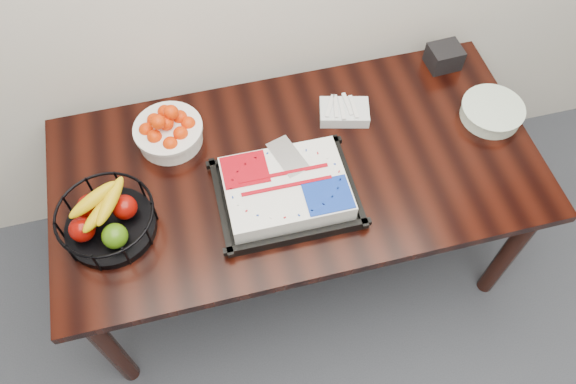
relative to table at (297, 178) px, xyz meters
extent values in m
cube|color=black|center=(0.00, 0.00, 0.07)|extent=(1.80, 0.90, 0.04)
cylinder|color=black|center=(-0.82, -0.37, -0.31)|extent=(0.07, 0.07, 0.71)
cylinder|color=black|center=(-0.82, 0.37, -0.31)|extent=(0.07, 0.07, 0.71)
cylinder|color=black|center=(0.82, -0.37, -0.31)|extent=(0.07, 0.07, 0.71)
cylinder|color=black|center=(0.82, 0.37, -0.31)|extent=(0.07, 0.07, 0.71)
cube|color=black|center=(-0.07, -0.12, 0.10)|extent=(0.49, 0.39, 0.02)
cube|color=white|center=(-0.07, -0.12, 0.14)|extent=(0.43, 0.32, 0.07)
cube|color=#A10310|center=(-0.20, -0.04, 0.18)|extent=(0.16, 0.14, 0.00)
cube|color=#0D2D98|center=(0.05, -0.21, 0.18)|extent=(0.16, 0.14, 0.00)
cube|color=silver|center=(-0.04, -0.02, 0.18)|extent=(0.13, 0.19, 0.00)
cylinder|color=white|center=(-0.43, 0.23, 0.12)|extent=(0.24, 0.24, 0.08)
cylinder|color=white|center=(-0.43, 0.23, 0.16)|extent=(0.26, 0.26, 0.01)
cylinder|color=black|center=(-0.68, -0.10, 0.10)|extent=(0.31, 0.31, 0.03)
torus|color=black|center=(-0.68, -0.10, 0.19)|extent=(0.33, 0.33, 0.01)
cylinder|color=white|center=(0.79, 0.04, 0.11)|extent=(0.23, 0.23, 0.05)
cylinder|color=white|center=(0.79, 0.04, 0.14)|extent=(0.24, 0.24, 0.01)
cube|color=silver|center=(0.24, 0.18, 0.11)|extent=(0.21, 0.17, 0.05)
cube|color=black|center=(0.72, 0.35, 0.13)|extent=(0.13, 0.12, 0.09)
camera|label=1|loc=(-0.32, -1.15, 1.79)|focal=35.00mm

